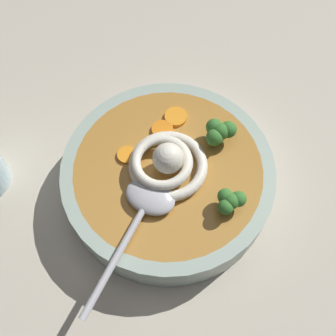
# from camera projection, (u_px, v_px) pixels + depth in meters

# --- Properties ---
(table_slab) EXTENTS (1.19, 1.19, 0.04)m
(table_slab) POSITION_uv_depth(u_px,v_px,m) (157.00, 188.00, 0.56)
(table_slab) COLOR #BCB29E
(table_slab) RESTS_ON ground
(soup_bowl) EXTENTS (0.26, 0.26, 0.05)m
(soup_bowl) POSITION_uv_depth(u_px,v_px,m) (168.00, 178.00, 0.52)
(soup_bowl) COLOR #9EB2A3
(soup_bowl) RESTS_ON table_slab
(noodle_pile) EXTENTS (0.11, 0.10, 0.04)m
(noodle_pile) POSITION_uv_depth(u_px,v_px,m) (166.00, 163.00, 0.48)
(noodle_pile) COLOR silver
(noodle_pile) RESTS_ON soup_bowl
(soup_spoon) EXTENTS (0.17, 0.09, 0.02)m
(soup_spoon) POSITION_uv_depth(u_px,v_px,m) (145.00, 207.00, 0.46)
(soup_spoon) COLOR #B7B7BC
(soup_spoon) RESTS_ON soup_bowl
(broccoli_floret_front) EXTENTS (0.04, 0.03, 0.03)m
(broccoli_floret_front) POSITION_uv_depth(u_px,v_px,m) (230.00, 201.00, 0.45)
(broccoli_floret_front) COLOR #7A9E60
(broccoli_floret_front) RESTS_ON soup_bowl
(broccoli_floret_far) EXTENTS (0.04, 0.04, 0.03)m
(broccoli_floret_far) POSITION_uv_depth(u_px,v_px,m) (219.00, 132.00, 0.49)
(broccoli_floret_far) COLOR #7A9E60
(broccoli_floret_far) RESTS_ON soup_bowl
(carrot_slice_center) EXTENTS (0.03, 0.03, 0.00)m
(carrot_slice_center) POSITION_uv_depth(u_px,v_px,m) (176.00, 117.00, 0.53)
(carrot_slice_center) COLOR orange
(carrot_slice_center) RESTS_ON soup_bowl
(carrot_slice_extra_b) EXTENTS (0.02, 0.02, 0.00)m
(carrot_slice_extra_b) POSITION_uv_depth(u_px,v_px,m) (127.00, 155.00, 0.50)
(carrot_slice_extra_b) COLOR orange
(carrot_slice_extra_b) RESTS_ON soup_bowl
(carrot_slice_beside_chili) EXTENTS (0.03, 0.03, 0.00)m
(carrot_slice_beside_chili) POSITION_uv_depth(u_px,v_px,m) (162.00, 130.00, 0.52)
(carrot_slice_beside_chili) COLOR orange
(carrot_slice_beside_chili) RESTS_ON soup_bowl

